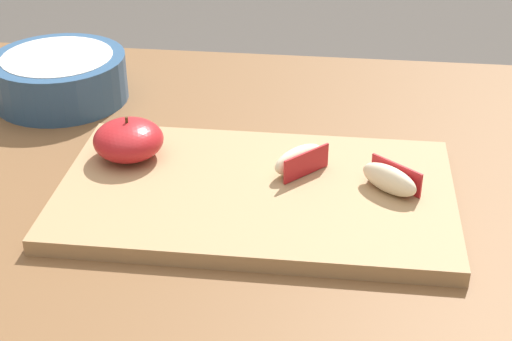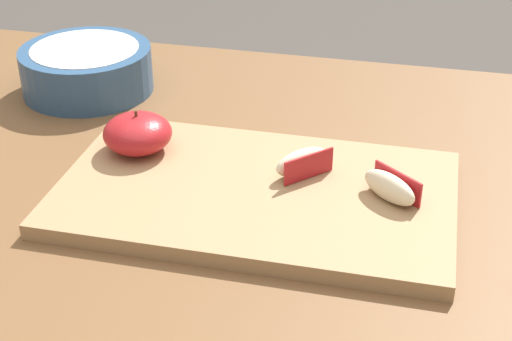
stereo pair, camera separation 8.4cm
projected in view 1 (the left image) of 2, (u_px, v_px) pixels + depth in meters
The scene contains 6 objects.
dining_table at pixel (267, 274), 0.92m from camera, with size 1.38×0.88×0.78m.
cutting_board at pixel (256, 193), 0.87m from camera, with size 0.44×0.26×0.02m.
apple_half_skin_up at pixel (128, 140), 0.91m from camera, with size 0.08×0.08×0.05m.
apple_wedge_left at pixel (300, 160), 0.89m from camera, with size 0.07×0.07×0.03m.
apple_wedge_right at pixel (390, 179), 0.85m from camera, with size 0.07×0.06×0.03m.
ceramic_fruit_bowl at pixel (60, 77), 1.09m from camera, with size 0.19×0.19×0.07m.
Camera 1 is at (0.07, -0.73, 1.25)m, focal length 54.24 mm.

